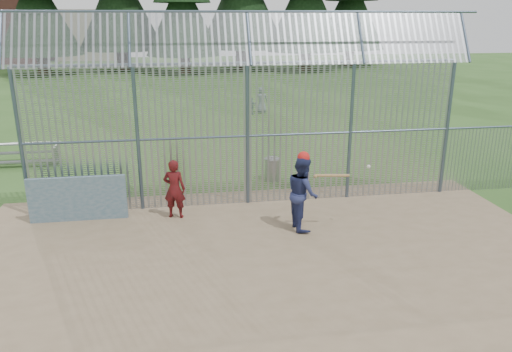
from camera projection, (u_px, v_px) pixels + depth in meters
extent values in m
plane|color=#2D511E|center=(270.00, 257.00, 11.24)|extent=(120.00, 120.00, 0.00)
cube|color=#756047|center=(274.00, 268.00, 10.77)|extent=(14.00, 10.00, 0.02)
cube|color=#38566B|center=(78.00, 199.00, 13.09)|extent=(2.50, 0.12, 1.20)
imported|color=navy|center=(303.00, 193.00, 12.51)|extent=(0.77, 0.96, 1.89)
imported|color=maroon|center=(174.00, 189.00, 13.23)|extent=(0.66, 0.52, 1.60)
imported|color=slate|center=(262.00, 100.00, 27.92)|extent=(0.73, 0.49, 1.47)
imported|color=gray|center=(252.00, 106.00, 27.50)|extent=(0.56, 0.52, 0.93)
sphere|color=red|center=(304.00, 157.00, 12.22)|extent=(0.30, 0.30, 0.30)
cylinder|color=#AA7F4C|center=(332.00, 175.00, 12.33)|extent=(0.85, 0.20, 0.07)
sphere|color=#AA7F4C|center=(315.00, 176.00, 12.26)|extent=(0.09, 0.09, 0.09)
sphere|color=white|center=(369.00, 167.00, 12.33)|extent=(0.09, 0.09, 0.09)
cylinder|color=gray|center=(272.00, 170.00, 16.48)|extent=(0.52, 0.52, 0.70)
cylinder|color=#9EA0A5|center=(273.00, 159.00, 16.36)|extent=(0.56, 0.56, 0.05)
sphere|color=#9EA0A5|center=(273.00, 158.00, 16.35)|extent=(0.10, 0.10, 0.10)
cube|color=gray|center=(15.00, 162.00, 17.90)|extent=(3.00, 0.25, 0.05)
cube|color=slate|center=(17.00, 153.00, 18.15)|extent=(3.00, 0.25, 0.05)
cube|color=gray|center=(19.00, 144.00, 18.41)|extent=(3.00, 0.25, 0.05)
cube|color=slate|center=(57.00, 154.00, 18.39)|extent=(0.06, 0.90, 0.70)
cylinder|color=#47566B|center=(21.00, 144.00, 13.02)|extent=(0.10, 0.10, 4.00)
cylinder|color=#47566B|center=(138.00, 140.00, 13.47)|extent=(0.10, 0.10, 4.00)
cylinder|color=#47566B|center=(248.00, 136.00, 13.92)|extent=(0.10, 0.10, 4.00)
cylinder|color=#47566B|center=(350.00, 132.00, 14.37)|extent=(0.10, 0.10, 4.00)
cylinder|color=#47566B|center=(447.00, 129.00, 14.82)|extent=(0.10, 0.10, 4.00)
cylinder|color=#47566B|center=(247.00, 63.00, 13.31)|extent=(12.00, 0.07, 0.07)
cylinder|color=#47566B|center=(248.00, 136.00, 13.92)|extent=(12.00, 0.06, 0.06)
cube|color=gray|center=(248.00, 136.00, 13.92)|extent=(12.00, 0.02, 4.00)
cube|color=gray|center=(249.00, 38.00, 12.76)|extent=(12.00, 0.77, 1.31)
cylinder|color=#47566B|center=(443.00, 161.00, 15.13)|extent=(0.08, 0.08, 2.00)
cylinder|color=#332319|center=(43.00, 58.00, 46.29)|extent=(1.19, 1.19, 3.06)
cylinder|color=#332319|center=(123.00, 53.00, 50.11)|extent=(1.33, 1.33, 3.42)
cylinder|color=#332319|center=(184.00, 58.00, 47.33)|extent=(1.12, 1.12, 2.88)
cylinder|color=#332319|center=(243.00, 51.00, 50.94)|extent=(1.40, 1.40, 3.60)
cylinder|color=#332319|center=(305.00, 54.00, 50.01)|extent=(1.26, 1.26, 3.24)
cylinder|color=#332319|center=(349.00, 51.00, 54.70)|extent=(1.19, 1.19, 3.06)
cube|color=brown|center=(1.00, 32.00, 58.60)|extent=(10.00, 8.00, 7.00)
cube|color=#B2A58C|center=(93.00, 35.00, 63.07)|extent=(8.00, 7.00, 6.00)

